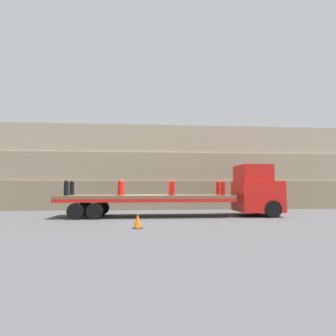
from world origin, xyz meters
name	(u,v)px	position (x,y,z in m)	size (l,w,h in m)	color
ground_plane	(146,217)	(0.00, 0.00, 0.00)	(120.00, 120.00, 0.00)	#474749
rock_cliff	(147,168)	(0.00, 6.27, 3.49)	(60.00, 3.30, 6.97)	#84755B
truck_cab	(258,191)	(7.15, 0.00, 1.59)	(2.63, 2.63, 3.23)	red
flatbed_trailer	(138,199)	(-0.55, 0.00, 1.11)	(10.64, 2.64, 1.34)	brown
fire_hydrant_black_near_0	(66,188)	(-4.72, -0.56, 1.78)	(0.35, 0.52, 0.90)	black
fire_hydrant_black_far_0	(72,188)	(-4.72, 0.56, 1.78)	(0.35, 0.52, 0.90)	black
fire_hydrant_red_near_1	(120,188)	(-1.57, -0.56, 1.78)	(0.35, 0.52, 0.90)	red
fire_hydrant_red_far_1	(122,188)	(-1.57, 0.56, 1.78)	(0.35, 0.52, 0.90)	red
fire_hydrant_red_near_2	(172,188)	(1.57, -0.56, 1.78)	(0.35, 0.52, 0.90)	red
fire_hydrant_red_far_2	(171,188)	(1.57, 0.56, 1.78)	(0.35, 0.52, 0.90)	red
fire_hydrant_red_near_3	(223,188)	(4.72, -0.56, 1.78)	(0.35, 0.52, 0.90)	red
fire_hydrant_red_far_3	(218,188)	(4.72, 0.56, 1.78)	(0.35, 0.52, 0.90)	red
cargo_strap_rear	(69,180)	(-4.72, 0.00, 2.25)	(0.05, 2.74, 0.01)	yellow
cargo_strap_middle	(121,180)	(-1.57, 0.00, 2.25)	(0.05, 2.74, 0.01)	yellow
traffic_cone	(138,221)	(-0.36, -4.58, 0.33)	(0.43, 0.43, 0.68)	black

